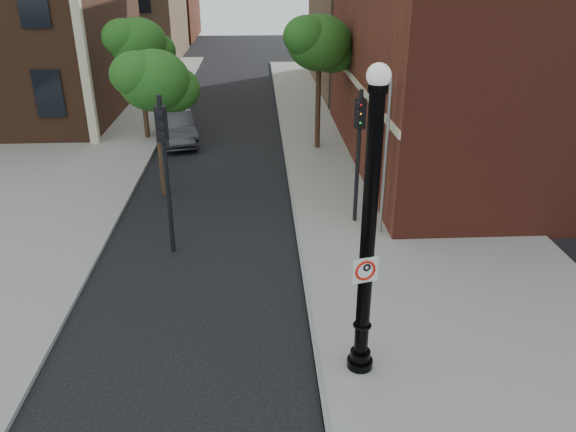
{
  "coord_description": "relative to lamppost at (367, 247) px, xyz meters",
  "views": [
    {
      "loc": [
        0.88,
        -9.57,
        8.15
      ],
      "look_at": [
        1.5,
        2.0,
        2.85
      ],
      "focal_mm": 35.0,
      "sensor_mm": 36.0,
      "label": 1
    }
  ],
  "objects": [
    {
      "name": "street_tree_b",
      "position": [
        -7.57,
        17.82,
        1.52
      ],
      "size": [
        3.2,
        2.89,
        5.77
      ],
      "color": "black",
      "rests_on": "ground"
    },
    {
      "name": "sidewalk_left",
      "position": [
        -11.95,
        17.95,
        -2.97
      ],
      "size": [
        10.0,
        50.0,
        0.12
      ],
      "primitive_type": "cube",
      "color": "gray",
      "rests_on": "ground"
    },
    {
      "name": "traffic_signal_right",
      "position": [
        1.1,
        7.44,
        0.03
      ],
      "size": [
        0.36,
        0.4,
        4.54
      ],
      "rotation": [
        0.0,
        0.0,
        0.33
      ],
      "color": "black",
      "rests_on": "ground"
    },
    {
      "name": "street_tree_a",
      "position": [
        -5.67,
        10.53,
        1.2
      ],
      "size": [
        2.98,
        2.69,
        5.36
      ],
      "color": "black",
      "rests_on": "ground"
    },
    {
      "name": "street_tree_c",
      "position": [
        0.7,
        15.73,
        1.75
      ],
      "size": [
        3.36,
        3.04,
        6.06
      ],
      "color": "black",
      "rests_on": "ground"
    },
    {
      "name": "lamppost",
      "position": [
        0.0,
        0.0,
        0.0
      ],
      "size": [
        0.56,
        0.56,
        6.57
      ],
      "color": "black",
      "rests_on": "ground"
    },
    {
      "name": "sidewalk_right",
      "position": [
        3.05,
        9.95,
        -2.97
      ],
      "size": [
        8.0,
        60.0,
        0.12
      ],
      "primitive_type": "cube",
      "color": "gray",
      "rests_on": "ground"
    },
    {
      "name": "curb_edge",
      "position": [
        -0.9,
        9.95,
        -2.96
      ],
      "size": [
        0.1,
        60.0,
        0.14
      ],
      "primitive_type": "cube",
      "color": "gray",
      "rests_on": "ground"
    },
    {
      "name": "parked_car",
      "position": [
        -6.06,
        17.2,
        -2.3
      ],
      "size": [
        2.57,
        4.67,
        1.46
      ],
      "primitive_type": "imported",
      "rotation": [
        0.0,
        0.0,
        0.24
      ],
      "color": "#2D2E33",
      "rests_on": "ground"
    },
    {
      "name": "utility_pole",
      "position": [
        1.78,
        6.53,
        -0.52
      ],
      "size": [
        0.1,
        0.1,
        5.03
      ],
      "primitive_type": "cylinder",
      "color": "#999999",
      "rests_on": "ground"
    },
    {
      "name": "ground",
      "position": [
        -2.95,
        -0.05,
        -3.03
      ],
      "size": [
        120.0,
        120.0,
        0.0
      ],
      "primitive_type": "plane",
      "color": "black",
      "rests_on": "ground"
    },
    {
      "name": "no_parking_sign",
      "position": [
        -0.04,
        -0.16,
        -0.42
      ],
      "size": [
        0.54,
        0.16,
        0.55
      ],
      "rotation": [
        0.0,
        0.0,
        0.26
      ],
      "color": "white",
      "rests_on": "ground"
    },
    {
      "name": "traffic_signal_left",
      "position": [
        -4.77,
        5.75,
        0.21
      ],
      "size": [
        0.31,
        0.4,
        4.81
      ],
      "rotation": [
        0.0,
        0.0,
        -0.03
      ],
      "color": "black",
      "rests_on": "ground"
    }
  ]
}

